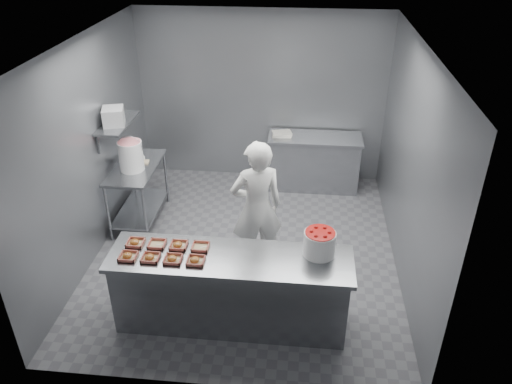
# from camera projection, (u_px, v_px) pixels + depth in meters

# --- Properties ---
(floor) EXTENTS (4.50, 4.50, 0.00)m
(floor) POSITION_uv_depth(u_px,v_px,m) (246.00, 250.00, 6.86)
(floor) COLOR #4C4C51
(floor) RESTS_ON ground
(ceiling) EXTENTS (4.50, 4.50, 0.00)m
(ceiling) POSITION_uv_depth(u_px,v_px,m) (243.00, 43.00, 5.46)
(ceiling) COLOR white
(ceiling) RESTS_ON wall_back
(wall_back) EXTENTS (4.00, 0.04, 2.80)m
(wall_back) POSITION_uv_depth(u_px,v_px,m) (262.00, 98.00, 8.10)
(wall_back) COLOR slate
(wall_back) RESTS_ON ground
(wall_left) EXTENTS (0.04, 4.50, 2.80)m
(wall_left) POSITION_uv_depth(u_px,v_px,m) (89.00, 151.00, 6.34)
(wall_left) COLOR slate
(wall_left) RESTS_ON ground
(wall_right) EXTENTS (0.04, 4.50, 2.80)m
(wall_right) POSITION_uv_depth(u_px,v_px,m) (410.00, 166.00, 5.99)
(wall_right) COLOR slate
(wall_right) RESTS_ON ground
(service_counter) EXTENTS (2.60, 0.70, 0.90)m
(service_counter) POSITION_uv_depth(u_px,v_px,m) (231.00, 290.00, 5.47)
(service_counter) COLOR slate
(service_counter) RESTS_ON ground
(prep_table) EXTENTS (0.60, 1.20, 0.90)m
(prep_table) POSITION_uv_depth(u_px,v_px,m) (138.00, 185.00, 7.23)
(prep_table) COLOR slate
(prep_table) RESTS_ON ground
(back_counter) EXTENTS (1.50, 0.60, 0.90)m
(back_counter) POSITION_uv_depth(u_px,v_px,m) (314.00, 162.00, 8.19)
(back_counter) COLOR slate
(back_counter) RESTS_ON ground
(wall_shelf) EXTENTS (0.35, 0.90, 0.03)m
(wall_shelf) POSITION_uv_depth(u_px,v_px,m) (117.00, 123.00, 6.76)
(wall_shelf) COLOR slate
(wall_shelf) RESTS_ON wall_left
(tray_0) EXTENTS (0.19, 0.18, 0.06)m
(tray_0) POSITION_uv_depth(u_px,v_px,m) (128.00, 256.00, 5.22)
(tray_0) COLOR tan
(tray_0) RESTS_ON service_counter
(tray_1) EXTENTS (0.19, 0.18, 0.06)m
(tray_1) POSITION_uv_depth(u_px,v_px,m) (150.00, 257.00, 5.20)
(tray_1) COLOR tan
(tray_1) RESTS_ON service_counter
(tray_2) EXTENTS (0.19, 0.18, 0.06)m
(tray_2) POSITION_uv_depth(u_px,v_px,m) (173.00, 259.00, 5.18)
(tray_2) COLOR tan
(tray_2) RESTS_ON service_counter
(tray_3) EXTENTS (0.19, 0.18, 0.06)m
(tray_3) POSITION_uv_depth(u_px,v_px,m) (195.00, 260.00, 5.16)
(tray_3) COLOR tan
(tray_3) RESTS_ON service_counter
(tray_4) EXTENTS (0.19, 0.18, 0.06)m
(tray_4) POSITION_uv_depth(u_px,v_px,m) (135.00, 242.00, 5.44)
(tray_4) COLOR tan
(tray_4) RESTS_ON service_counter
(tray_5) EXTENTS (0.19, 0.18, 0.04)m
(tray_5) POSITION_uv_depth(u_px,v_px,m) (157.00, 244.00, 5.42)
(tray_5) COLOR tan
(tray_5) RESTS_ON service_counter
(tray_6) EXTENTS (0.19, 0.18, 0.06)m
(tray_6) POSITION_uv_depth(u_px,v_px,m) (178.00, 245.00, 5.39)
(tray_6) COLOR tan
(tray_6) RESTS_ON service_counter
(tray_7) EXTENTS (0.19, 0.18, 0.04)m
(tray_7) POSITION_uv_depth(u_px,v_px,m) (200.00, 247.00, 5.37)
(tray_7) COLOR tan
(tray_7) RESTS_ON service_counter
(worker) EXTENTS (0.76, 0.62, 1.78)m
(worker) POSITION_uv_depth(u_px,v_px,m) (257.00, 208.00, 6.12)
(worker) COLOR white
(worker) RESTS_ON ground
(strawberry_tub) EXTENTS (0.34, 0.34, 0.28)m
(strawberry_tub) POSITION_uv_depth(u_px,v_px,m) (320.00, 242.00, 5.22)
(strawberry_tub) COLOR white
(strawberry_tub) RESTS_ON service_counter
(glaze_bucket) EXTENTS (0.35, 0.33, 0.51)m
(glaze_bucket) POSITION_uv_depth(u_px,v_px,m) (131.00, 155.00, 6.88)
(glaze_bucket) COLOR white
(glaze_bucket) RESTS_ON prep_table
(bucket_lid) EXTENTS (0.42, 0.42, 0.03)m
(bucket_lid) POSITION_uv_depth(u_px,v_px,m) (133.00, 159.00, 7.25)
(bucket_lid) COLOR white
(bucket_lid) RESTS_ON prep_table
(rag) EXTENTS (0.15, 0.14, 0.02)m
(rag) POSITION_uv_depth(u_px,v_px,m) (144.00, 162.00, 7.17)
(rag) COLOR #CCB28C
(rag) RESTS_ON prep_table
(appliance) EXTENTS (0.35, 0.37, 0.23)m
(appliance) POSITION_uv_depth(u_px,v_px,m) (113.00, 116.00, 6.62)
(appliance) COLOR gray
(appliance) RESTS_ON wall_shelf
(paper_stack) EXTENTS (0.32, 0.24, 0.06)m
(paper_stack) POSITION_uv_depth(u_px,v_px,m) (282.00, 134.00, 8.00)
(paper_stack) COLOR silver
(paper_stack) RESTS_ON back_counter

